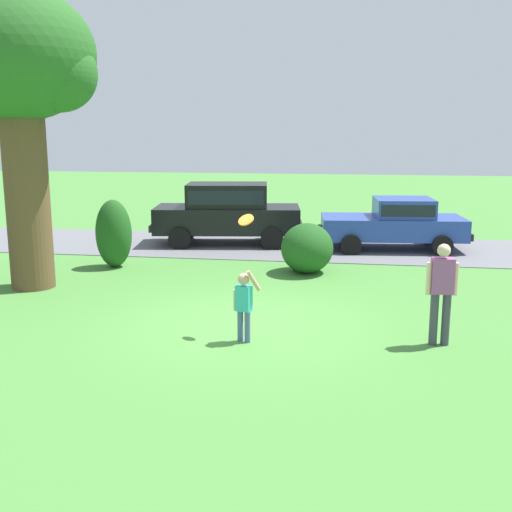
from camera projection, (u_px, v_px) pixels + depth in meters
ground_plane at (241, 325)px, 11.68m from camera, size 80.00×80.00×0.00m
driveway_strip at (287, 247)px, 19.38m from camera, size 28.00×4.40×0.02m
oak_tree_large at (22, 71)px, 13.62m from camera, size 3.42×3.35×6.61m
shrub_near_tree at (114, 234)px, 16.43m from camera, size 0.94×0.90×1.79m
shrub_centre_left at (306, 249)px, 15.87m from camera, size 1.32×1.51×1.26m
parked_sedan at (395, 222)px, 18.84m from camera, size 4.55×2.40×1.56m
parked_suv at (227, 210)px, 19.69m from camera, size 4.90×2.56×1.92m
child_thrower at (244, 301)px, 10.64m from camera, size 0.48×0.23×1.29m
frisbee at (246, 220)px, 10.86m from camera, size 0.32×0.25×0.25m
adult_onlooker at (442, 289)px, 10.43m from camera, size 0.53×0.25×1.74m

